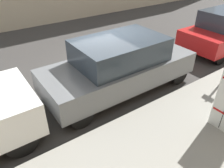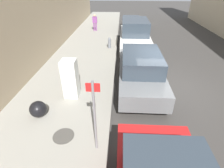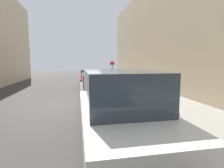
{
  "view_description": "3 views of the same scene",
  "coord_description": "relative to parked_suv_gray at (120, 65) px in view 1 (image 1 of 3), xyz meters",
  "views": [
    {
      "loc": [
        -5.93,
        3.7,
        4.01
      ],
      "look_at": [
        -2.5,
        1.28,
        1.35
      ],
      "focal_mm": 35.0,
      "sensor_mm": 36.0,
      "label": 1
    },
    {
      "loc": [
        -2.07,
        -7.44,
        4.57
      ],
      "look_at": [
        -2.36,
        -2.03,
        1.31
      ],
      "focal_mm": 28.0,
      "sensor_mm": 36.0,
      "label": 2
    },
    {
      "loc": [
        -0.03,
        9.91,
        2.37
      ],
      "look_at": [
        -2.52,
        -2.88,
        0.76
      ],
      "focal_mm": 28.0,
      "sensor_mm": 36.0,
      "label": 3
    }
  ],
  "objects": [
    {
      "name": "sidewalk_slab",
      "position": [
        -3.43,
        -0.02,
        -0.82
      ],
      "size": [
        4.32,
        44.0,
        0.12
      ],
      "primitive_type": "cube",
      "color": "gray",
      "rests_on": "ground"
    },
    {
      "name": "parked_suv_gray",
      "position": [
        0.0,
        0.0,
        0.0
      ],
      "size": [
        1.98,
        4.89,
        1.73
      ],
      "color": "slate",
      "rests_on": "ground"
    },
    {
      "name": "ground_plane",
      "position": [
        1.12,
        -0.02,
        -0.89
      ],
      "size": [
        80.0,
        80.0,
        0.0
      ],
      "primitive_type": "plane",
      "color": "#383533"
    }
  ]
}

